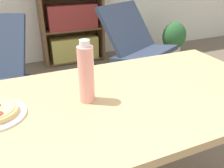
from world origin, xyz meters
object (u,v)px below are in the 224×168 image
object	(u,v)px
drink_bottle	(86,74)
bookshelf	(72,15)
lounge_chair_far	(138,57)
potted_plant_floor	(174,38)

from	to	relation	value
drink_bottle	bookshelf	xyz separation A→B (m)	(0.56, 2.45, -0.23)
lounge_chair_far	potted_plant_floor	distance (m)	1.05
lounge_chair_far	potted_plant_floor	xyz separation A→B (m)	(0.92, 0.51, -0.01)
bookshelf	lounge_chair_far	bearing A→B (deg)	-58.59
drink_bottle	bookshelf	size ratio (longest dim) A/B	0.19
potted_plant_floor	bookshelf	bearing A→B (deg)	164.95
lounge_chair_far	potted_plant_floor	bearing A→B (deg)	2.16
drink_bottle	bookshelf	distance (m)	2.52
bookshelf	drink_bottle	bearing A→B (deg)	-102.89
lounge_chair_far	bookshelf	size ratio (longest dim) A/B	0.71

